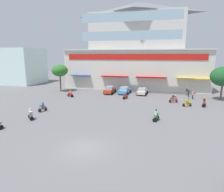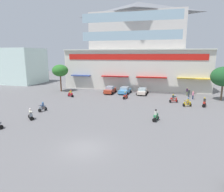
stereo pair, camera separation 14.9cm
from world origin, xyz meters
name	(u,v)px [view 2 (the right image)]	position (x,y,z in m)	size (l,w,h in m)	color
ground_plane	(116,110)	(0.00, 13.00, 0.00)	(128.00, 128.00, 0.00)	slate
colonial_building	(137,51)	(0.00, 37.14, 9.29)	(34.42, 19.46, 21.30)	silver
flank_building_left	(24,66)	(-33.05, 35.11, 5.11)	(9.10, 10.78, 10.21)	silver
plaza_tree_0	(60,71)	(-15.99, 25.29, 4.80)	(3.56, 3.76, 6.17)	brown
plaza_tree_1	(224,77)	(17.35, 24.08, 4.45)	(4.45, 3.88, 6.25)	brown
parked_car_0	(110,90)	(-4.37, 25.77, 0.78)	(2.36, 4.35, 1.56)	#AA3620
parked_car_1	(125,90)	(-1.16, 26.13, 0.76)	(2.69, 4.29, 1.51)	#4591CB
parked_car_2	(142,91)	(2.65, 26.16, 0.71)	(2.47, 3.99, 1.41)	beige
scooter_rider_0	(187,103)	(10.78, 17.96, 0.61)	(1.40, 0.93, 1.49)	black
scooter_rider_1	(204,103)	(13.44, 18.52, 0.66)	(0.87, 1.51, 1.59)	black
scooter_rider_2	(125,96)	(-0.11, 21.09, 0.60)	(0.83, 1.48, 1.46)	black
scooter_rider_3	(156,116)	(6.00, 9.33, 0.66)	(0.85, 1.44, 1.59)	black
scooter_rider_4	(43,107)	(-10.61, 9.70, 0.58)	(0.79, 1.39, 1.42)	black
scooter_rider_5	(31,115)	(-9.93, 5.96, 0.62)	(1.31, 1.30, 1.50)	black
scooter_rider_6	(173,99)	(8.71, 20.26, 0.64)	(1.48, 1.03, 1.54)	black
scooter_rider_8	(71,94)	(-11.13, 20.22, 0.61)	(1.51, 1.23, 1.49)	black
pedestrian_0	(187,91)	(11.75, 27.36, 0.95)	(0.56, 0.56, 1.68)	#697754
pedestrian_1	(193,95)	(12.45, 23.95, 0.90)	(0.52, 0.52, 1.60)	#1F284C
pedestrian_2	(189,92)	(11.94, 25.94, 0.92)	(0.42, 0.42, 1.62)	#1D2D3C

